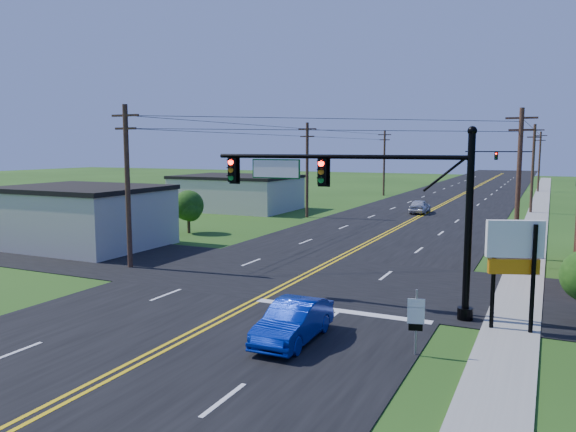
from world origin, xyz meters
The scene contains 20 objects.
ground centered at (0.00, 0.00, 0.00)m, with size 260.00×260.00×0.00m, color #214213.
road_main centered at (0.00, 50.00, 0.02)m, with size 16.00×220.00×0.04m, color black.
road_cross centered at (0.00, 12.00, 0.02)m, with size 70.00×10.00×0.04m, color black.
sidewalk centered at (10.50, 40.00, 0.04)m, with size 2.00×160.00×0.08m, color gray.
signal_mast_main centered at (4.34, 8.00, 4.75)m, with size 11.30×0.60×7.48m.
signal_mast_far centered at (4.44, 80.00, 4.55)m, with size 10.98×0.60×7.48m.
cream_bldg_near centered at (-17.00, 14.00, 2.06)m, with size 10.20×8.20×4.10m.
cream_bldg_far centered at (-19.00, 38.00, 1.86)m, with size 12.20×9.20×3.70m.
utility_pole_left_a centered at (-9.50, 10.00, 4.72)m, with size 1.80×0.28×9.00m.
utility_pole_left_b centered at (-9.50, 35.00, 4.72)m, with size 1.80×0.28×9.00m.
utility_pole_left_c centered at (-9.50, 62.00, 4.72)m, with size 1.80×0.28×9.00m.
utility_pole_right_a centered at (9.80, 22.00, 4.72)m, with size 1.80×0.28×9.00m.
utility_pole_right_b centered at (9.80, 48.00, 4.72)m, with size 1.80×0.28×9.00m.
utility_pole_right_c centered at (9.80, 78.00, 4.72)m, with size 1.80×0.28×9.00m.
tree_left centered at (-14.00, 22.00, 2.16)m, with size 2.40×2.40×3.37m.
blue_car centered at (3.77, 2.94, 0.69)m, with size 1.47×4.21×1.39m, color #07229D.
distant_car centered at (-0.38, 42.78, 0.70)m, with size 1.65×4.11×1.40m, color silver.
route_sign centered at (7.87, 3.44, 1.27)m, with size 0.54×0.16×2.19m.
stop_sign centered at (9.46, 16.98, 1.60)m, with size 0.79×0.13×2.23m.
pylon_sign centered at (10.50, 7.26, 3.00)m, with size 1.97×0.97×4.11m.
Camera 1 is at (11.57, -14.09, 6.69)m, focal length 35.00 mm.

